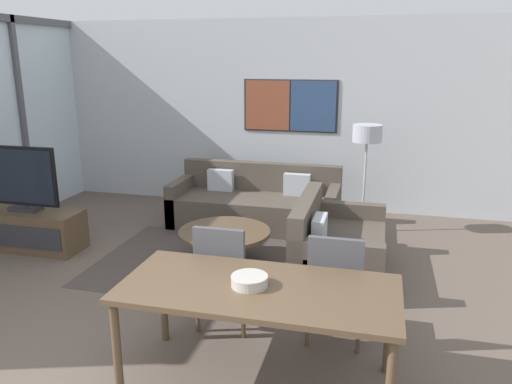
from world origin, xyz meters
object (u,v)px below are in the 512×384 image
at_px(sofa_main, 256,205).
at_px(dining_chair_centre, 336,283).
at_px(sofa_side, 333,249).
at_px(floor_lamp, 367,141).
at_px(dining_chair_left, 224,271).
at_px(dining_table, 259,296).
at_px(coffee_table, 225,239).
at_px(tv_console, 28,229).
at_px(fruit_bowl, 250,280).
at_px(television, 22,180).

xyz_separation_m(sofa_main, dining_chair_centre, (1.34, -2.73, 0.25)).
relative_size(sofa_side, floor_lamp, 1.02).
bearing_deg(dining_chair_centre, dining_chair_left, -179.50).
relative_size(dining_table, floor_lamp, 1.32).
bearing_deg(dining_table, dining_chair_centre, 55.61).
distance_m(sofa_side, coffee_table, 1.19).
bearing_deg(tv_console, dining_table, -29.15).
xyz_separation_m(sofa_main, floor_lamp, (1.44, 0.04, 0.95)).
xyz_separation_m(sofa_side, fruit_bowl, (-0.38, -2.05, 0.53)).
height_order(dining_chair_left, fruit_bowl, dining_chair_left).
height_order(sofa_side, dining_table, sofa_side).
height_order(sofa_main, fruit_bowl, fruit_bowl).
bearing_deg(sofa_main, television, -147.66).
bearing_deg(sofa_side, tv_console, 92.92).
height_order(sofa_side, dining_chair_left, dining_chair_left).
distance_m(tv_console, coffee_table, 2.46).
relative_size(coffee_table, floor_lamp, 0.71).
distance_m(sofa_main, dining_chair_left, 2.78).
height_order(dining_table, dining_chair_centre, dining_chair_centre).
relative_size(sofa_side, dining_chair_left, 1.55).
bearing_deg(coffee_table, fruit_bowl, -67.64).
distance_m(television, dining_chair_left, 3.12).
bearing_deg(fruit_bowl, dining_chair_left, 120.68).
distance_m(coffee_table, dining_chair_centre, 1.87).
bearing_deg(television, dining_table, -29.16).
distance_m(dining_chair_centre, fruit_bowl, 0.91).
xyz_separation_m(sofa_side, dining_table, (-0.31, -2.04, 0.41)).
distance_m(coffee_table, fruit_bowl, 2.20).
bearing_deg(sofa_main, tv_console, -147.65).
bearing_deg(floor_lamp, sofa_side, -100.22).
bearing_deg(tv_console, fruit_bowl, -29.72).
distance_m(tv_console, floor_lamp, 4.32).
bearing_deg(dining_chair_centre, sofa_side, 96.27).
bearing_deg(tv_console, sofa_main, 32.35).
bearing_deg(floor_lamp, dining_chair_left, -110.38).
xyz_separation_m(fruit_bowl, floor_lamp, (0.63, 3.46, 0.42)).
distance_m(coffee_table, dining_chair_left, 1.38).
relative_size(television, dining_chair_centre, 0.97).
relative_size(tv_console, television, 1.46).
xyz_separation_m(tv_console, dining_chair_centre, (3.79, -1.18, 0.28)).
bearing_deg(dining_chair_centre, dining_table, -124.39).
relative_size(coffee_table, dining_chair_left, 1.08).
distance_m(tv_console, television, 0.62).
xyz_separation_m(tv_console, dining_table, (3.33, -1.86, 0.45)).
height_order(coffee_table, dining_table, dining_table).
height_order(dining_table, dining_chair_left, dining_chair_left).
bearing_deg(fruit_bowl, dining_table, 8.28).
bearing_deg(sofa_main, dining_chair_centre, -63.89).
bearing_deg(sofa_main, coffee_table, -90.00).
relative_size(television, floor_lamp, 0.64).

